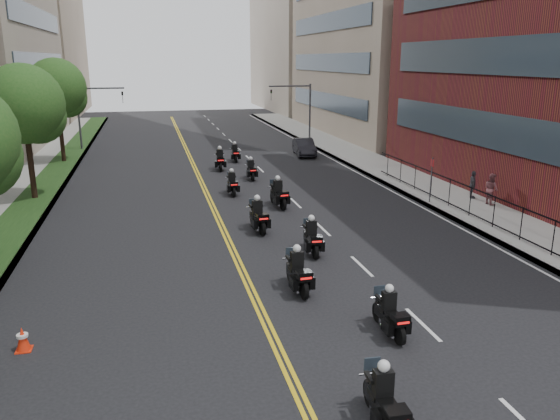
# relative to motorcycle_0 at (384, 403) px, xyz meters

# --- Properties ---
(sidewalk_right) EXTENTS (4.00, 90.00, 0.15)m
(sidewalk_right) POSITION_rel_motorcycle_0_xyz_m (11.99, 24.26, -0.56)
(sidewalk_right) COLOR gray
(sidewalk_right) RESTS_ON ground
(sidewalk_left) EXTENTS (4.00, 90.00, 0.15)m
(sidewalk_left) POSITION_rel_motorcycle_0_xyz_m (-12.01, 24.26, -0.56)
(sidewalk_left) COLOR gray
(sidewalk_left) RESTS_ON ground
(grass_strip) EXTENTS (2.00, 90.00, 0.04)m
(grass_strip) POSITION_rel_motorcycle_0_xyz_m (-11.21, 24.26, -0.47)
(grass_strip) COLOR #163413
(grass_strip) RESTS_ON sidewalk_left
(building_right_far) EXTENTS (15.00, 28.00, 26.00)m
(building_right_far) POSITION_rel_motorcycle_0_xyz_m (21.49, 77.26, 12.36)
(building_right_far) COLOR gray
(building_right_far) RESTS_ON ground
(building_left_far) EXTENTS (16.00, 28.00, 26.00)m
(building_left_far) POSITION_rel_motorcycle_0_xyz_m (-22.01, 77.26, 12.36)
(building_left_far) COLOR gray
(building_left_far) RESTS_ON ground
(iron_fence) EXTENTS (0.05, 28.00, 1.50)m
(iron_fence) POSITION_rel_motorcycle_0_xyz_m (10.99, 11.26, 0.27)
(iron_fence) COLOR black
(iron_fence) RESTS_ON sidewalk_right
(street_trees) EXTENTS (4.40, 38.40, 7.98)m
(street_trees) POSITION_rel_motorcycle_0_xyz_m (-11.06, 17.87, 4.50)
(street_trees) COLOR black
(street_trees) RESTS_ON ground
(traffic_signal_right) EXTENTS (4.09, 0.20, 5.60)m
(traffic_signal_right) POSITION_rel_motorcycle_0_xyz_m (9.53, 41.26, 3.06)
(traffic_signal_right) COLOR #3F3F44
(traffic_signal_right) RESTS_ON ground
(traffic_signal_left) EXTENTS (4.09, 0.20, 5.60)m
(traffic_signal_left) POSITION_rel_motorcycle_0_xyz_m (-9.55, 41.26, 3.06)
(traffic_signal_left) COLOR #3F3F44
(traffic_signal_left) RESTS_ON ground
(motorcycle_0) EXTENTS (0.53, 2.19, 1.61)m
(motorcycle_0) POSITION_rel_motorcycle_0_xyz_m (0.00, 0.00, 0.00)
(motorcycle_0) COLOR black
(motorcycle_0) RESTS_ON ground
(motorcycle_1) EXTENTS (0.48, 2.06, 1.52)m
(motorcycle_1) POSITION_rel_motorcycle_0_xyz_m (1.94, 3.97, -0.04)
(motorcycle_1) COLOR black
(motorcycle_1) RESTS_ON ground
(motorcycle_2) EXTENTS (0.53, 2.26, 1.66)m
(motorcycle_2) POSITION_rel_motorcycle_0_xyz_m (0.13, 7.59, 0.02)
(motorcycle_2) COLOR black
(motorcycle_2) RESTS_ON ground
(motorcycle_3) EXTENTS (0.57, 2.22, 1.64)m
(motorcycle_3) POSITION_rel_motorcycle_0_xyz_m (1.70, 11.15, 0.01)
(motorcycle_3) COLOR black
(motorcycle_3) RESTS_ON ground
(motorcycle_4) EXTENTS (0.61, 2.34, 1.72)m
(motorcycle_4) POSITION_rel_motorcycle_0_xyz_m (0.13, 14.68, 0.04)
(motorcycle_4) COLOR black
(motorcycle_4) RESTS_ON ground
(motorcycle_5) EXTENTS (0.66, 2.35, 1.73)m
(motorcycle_5) POSITION_rel_motorcycle_0_xyz_m (2.06, 18.70, 0.05)
(motorcycle_5) COLOR black
(motorcycle_5) RESTS_ON ground
(motorcycle_6) EXTENTS (0.49, 2.12, 1.56)m
(motorcycle_6) POSITION_rel_motorcycle_0_xyz_m (0.03, 22.14, -0.02)
(motorcycle_6) COLOR black
(motorcycle_6) RESTS_ON ground
(motorcycle_7) EXTENTS (0.48, 2.08, 1.53)m
(motorcycle_7) POSITION_rel_motorcycle_0_xyz_m (1.91, 26.08, -0.03)
(motorcycle_7) COLOR black
(motorcycle_7) RESTS_ON ground
(motorcycle_8) EXTENTS (0.61, 2.37, 1.75)m
(motorcycle_8) POSITION_rel_motorcycle_0_xyz_m (0.30, 29.82, 0.05)
(motorcycle_8) COLOR black
(motorcycle_8) RESTS_ON ground
(motorcycle_9) EXTENTS (0.50, 2.14, 1.58)m
(motorcycle_9) POSITION_rel_motorcycle_0_xyz_m (1.89, 32.96, -0.01)
(motorcycle_9) COLOR black
(motorcycle_9) RESTS_ON ground
(parked_sedan) EXTENTS (1.97, 4.40, 1.40)m
(parked_sedan) POSITION_rel_motorcycle_0_xyz_m (7.99, 34.39, 0.07)
(parked_sedan) COLOR black
(parked_sedan) RESTS_ON ground
(pedestrian_b) EXTENTS (0.69, 0.86, 1.72)m
(pedestrian_b) POSITION_rel_motorcycle_0_xyz_m (13.37, 16.02, 0.37)
(pedestrian_b) COLOR brown
(pedestrian_b) RESTS_ON sidewalk_right
(pedestrian_c) EXTENTS (0.74, 0.99, 1.57)m
(pedestrian_c) POSITION_rel_motorcycle_0_xyz_m (13.15, 17.47, 0.30)
(pedestrian_c) COLOR #413F47
(pedestrian_c) RESTS_ON sidewalk_right
(traffic_cone) EXTENTS (0.42, 0.42, 0.70)m
(traffic_cone) POSITION_rel_motorcycle_0_xyz_m (-8.37, 5.45, -0.29)
(traffic_cone) COLOR red
(traffic_cone) RESTS_ON ground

